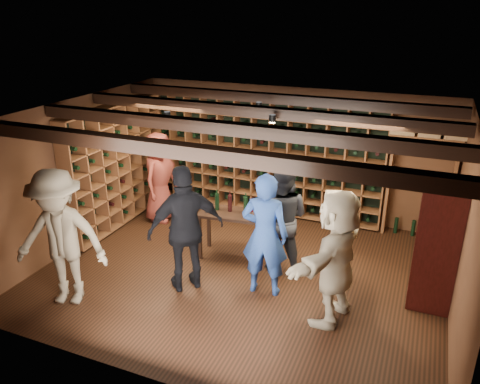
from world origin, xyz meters
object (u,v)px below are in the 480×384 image
at_px(guest_khaki, 60,238).
at_px(guest_beige, 335,257).
at_px(man_grey_suit, 282,218).
at_px(guest_red_floral, 160,177).
at_px(man_blue_shirt, 265,235).
at_px(guest_woman_black, 186,229).
at_px(tasting_table, 232,217).
at_px(display_cabinet, 436,250).

bearing_deg(guest_khaki, guest_beige, -1.16).
height_order(man_grey_suit, guest_khaki, guest_khaki).
distance_m(guest_red_floral, guest_beige, 4.16).
xyz_separation_m(man_blue_shirt, guest_woman_black, (-1.07, -0.31, 0.03)).
xyz_separation_m(man_blue_shirt, man_grey_suit, (0.03, 0.68, -0.03)).
height_order(guest_beige, tasting_table, guest_beige).
xyz_separation_m(man_grey_suit, guest_beige, (1.01, -0.92, 0.04)).
distance_m(guest_red_floral, guest_woman_black, 2.50).
bearing_deg(guest_khaki, display_cabinet, 4.02).
height_order(man_blue_shirt, man_grey_suit, man_blue_shirt).
distance_m(display_cabinet, man_grey_suit, 2.20).
xyz_separation_m(guest_red_floral, tasting_table, (1.85, -0.83, -0.16)).
height_order(man_blue_shirt, guest_red_floral, man_blue_shirt).
height_order(display_cabinet, tasting_table, display_cabinet).
distance_m(man_grey_suit, guest_beige, 1.37).
bearing_deg(guest_red_floral, display_cabinet, -100.38).
bearing_deg(guest_khaki, man_grey_suit, 20.49).
relative_size(man_blue_shirt, guest_woman_black, 0.97).
relative_size(display_cabinet, guest_beige, 0.95).
xyz_separation_m(display_cabinet, man_blue_shirt, (-2.22, -0.58, 0.06)).
bearing_deg(guest_red_floral, man_grey_suit, -107.27).
distance_m(display_cabinet, guest_khaki, 5.05).
bearing_deg(guest_woman_black, tasting_table, -145.95).
bearing_deg(tasting_table, guest_khaki, -135.35).
xyz_separation_m(guest_red_floral, guest_woman_black, (1.61, -1.92, 0.08)).
xyz_separation_m(display_cabinet, guest_beige, (-1.18, -0.82, 0.07)).
xyz_separation_m(guest_red_floral, guest_khaki, (0.21, -2.86, 0.11)).
bearing_deg(man_blue_shirt, guest_beige, 159.94).
height_order(man_blue_shirt, guest_woman_black, guest_woman_black).
bearing_deg(display_cabinet, guest_beige, -145.40).
relative_size(man_grey_suit, guest_beige, 0.96).
bearing_deg(guest_red_floral, guest_beige, -114.89).
bearing_deg(man_blue_shirt, display_cabinet, -172.48).
relative_size(guest_khaki, guest_beige, 1.06).
bearing_deg(guest_beige, guest_woman_black, -74.60).
distance_m(display_cabinet, man_blue_shirt, 2.30).
relative_size(display_cabinet, guest_red_floral, 1.01).
distance_m(guest_red_floral, guest_khaki, 2.87).
bearing_deg(tasting_table, man_blue_shirt, -49.06).
xyz_separation_m(display_cabinet, guest_khaki, (-4.70, -1.84, 0.12)).
bearing_deg(guest_beige, tasting_table, -104.85).
relative_size(display_cabinet, guest_khaki, 0.89).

